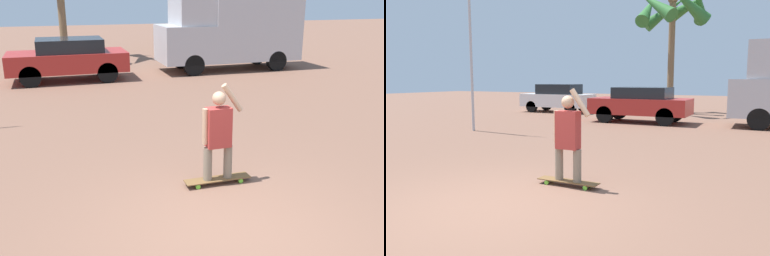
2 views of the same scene
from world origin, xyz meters
TOP-DOWN VIEW (x-y plane):
  - ground_plane at (0.00, 0.00)m, footprint 80.00×80.00m
  - skateboard at (0.43, 1.44)m, footprint 1.10×0.24m
  - person_skateboarder at (0.43, 1.44)m, footprint 0.68×0.22m
  - parked_car_red at (-1.39, 11.25)m, footprint 4.09×1.88m
  - parked_car_white at (-7.01, 14.00)m, footprint 3.92×1.75m
  - palm_tree_center_background at (-1.28, 16.18)m, footprint 4.05×4.23m
  - flagpole at (-5.81, 6.04)m, footprint 0.90×0.12m

SIDE VIEW (x-z plane):
  - ground_plane at x=0.00m, z-range 0.00..0.00m
  - skateboard at x=0.43m, z-range 0.03..0.12m
  - parked_car_red at x=-1.39m, z-range 0.06..1.54m
  - parked_car_white at x=-7.01m, z-range 0.03..1.58m
  - person_skateboarder at x=0.43m, z-range 0.12..1.69m
  - flagpole at x=-5.81m, z-range 0.42..6.05m
  - palm_tree_center_background at x=-1.28m, z-range 2.11..8.69m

